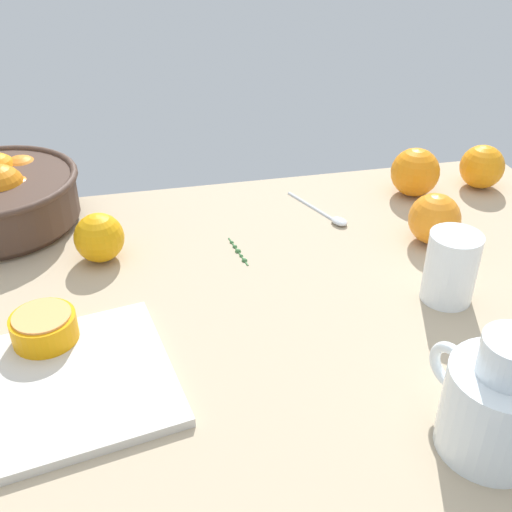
{
  "coord_description": "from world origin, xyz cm",
  "views": [
    {
      "loc": [
        -10.73,
        -63.7,
        51.01
      ],
      "look_at": [
        3.63,
        1.59,
        8.74
      ],
      "focal_mm": 43.41,
      "sensor_mm": 36.0,
      "label": 1
    }
  ],
  "objects_px": {
    "orange_half_0": "(44,329)",
    "loose_orange_4": "(415,172)",
    "cutting_board": "(18,397)",
    "spoon": "(326,213)",
    "juice_pitcher": "(496,410)",
    "loose_orange_3": "(99,238)",
    "loose_orange_0": "(434,219)",
    "loose_orange_2": "(482,167)",
    "juice_glass": "(450,270)"
  },
  "relations": [
    {
      "from": "juice_glass",
      "to": "spoon",
      "type": "height_order",
      "value": "juice_glass"
    },
    {
      "from": "juice_glass",
      "to": "loose_orange_2",
      "type": "height_order",
      "value": "juice_glass"
    },
    {
      "from": "juice_glass",
      "to": "cutting_board",
      "type": "relative_size",
      "value": 0.29
    },
    {
      "from": "juice_glass",
      "to": "cutting_board",
      "type": "bearing_deg",
      "value": -172.09
    },
    {
      "from": "loose_orange_0",
      "to": "loose_orange_4",
      "type": "xyz_separation_m",
      "value": [
        0.04,
        0.16,
        0.0
      ]
    },
    {
      "from": "juice_glass",
      "to": "loose_orange_2",
      "type": "relative_size",
      "value": 1.26
    },
    {
      "from": "juice_glass",
      "to": "loose_orange_4",
      "type": "xyz_separation_m",
      "value": [
        0.09,
        0.31,
        -0.0
      ]
    },
    {
      "from": "loose_orange_2",
      "to": "juice_glass",
      "type": "bearing_deg",
      "value": -125.88
    },
    {
      "from": "cutting_board",
      "to": "spoon",
      "type": "height_order",
      "value": "cutting_board"
    },
    {
      "from": "loose_orange_0",
      "to": "loose_orange_2",
      "type": "height_order",
      "value": "loose_orange_0"
    },
    {
      "from": "loose_orange_0",
      "to": "loose_orange_2",
      "type": "xyz_separation_m",
      "value": [
        0.18,
        0.17,
        -0.0
      ]
    },
    {
      "from": "cutting_board",
      "to": "spoon",
      "type": "xyz_separation_m",
      "value": [
        0.47,
        0.34,
        -0.0
      ]
    },
    {
      "from": "juice_glass",
      "to": "orange_half_0",
      "type": "height_order",
      "value": "juice_glass"
    },
    {
      "from": "juice_glass",
      "to": "loose_orange_4",
      "type": "relative_size",
      "value": 1.16
    },
    {
      "from": "loose_orange_2",
      "to": "loose_orange_3",
      "type": "xyz_separation_m",
      "value": [
        -0.69,
        -0.11,
        -0.0
      ]
    },
    {
      "from": "juice_glass",
      "to": "loose_orange_3",
      "type": "height_order",
      "value": "juice_glass"
    },
    {
      "from": "juice_glass",
      "to": "loose_orange_3",
      "type": "xyz_separation_m",
      "value": [
        -0.47,
        0.21,
        -0.01
      ]
    },
    {
      "from": "cutting_board",
      "to": "loose_orange_4",
      "type": "height_order",
      "value": "loose_orange_4"
    },
    {
      "from": "orange_half_0",
      "to": "cutting_board",
      "type": "bearing_deg",
      "value": -107.34
    },
    {
      "from": "orange_half_0",
      "to": "spoon",
      "type": "relative_size",
      "value": 0.54
    },
    {
      "from": "cutting_board",
      "to": "loose_orange_3",
      "type": "relative_size",
      "value": 4.61
    },
    {
      "from": "juice_pitcher",
      "to": "juice_glass",
      "type": "distance_m",
      "value": 0.26
    },
    {
      "from": "juice_pitcher",
      "to": "spoon",
      "type": "distance_m",
      "value": 0.51
    },
    {
      "from": "loose_orange_4",
      "to": "loose_orange_2",
      "type": "bearing_deg",
      "value": 1.14
    },
    {
      "from": "juice_pitcher",
      "to": "juice_glass",
      "type": "height_order",
      "value": "juice_pitcher"
    },
    {
      "from": "loose_orange_3",
      "to": "juice_glass",
      "type": "bearing_deg",
      "value": -23.86
    },
    {
      "from": "loose_orange_2",
      "to": "loose_orange_3",
      "type": "height_order",
      "value": "loose_orange_2"
    },
    {
      "from": "loose_orange_0",
      "to": "orange_half_0",
      "type": "bearing_deg",
      "value": -166.72
    },
    {
      "from": "cutting_board",
      "to": "spoon",
      "type": "distance_m",
      "value": 0.58
    },
    {
      "from": "orange_half_0",
      "to": "spoon",
      "type": "distance_m",
      "value": 0.51
    },
    {
      "from": "loose_orange_0",
      "to": "spoon",
      "type": "distance_m",
      "value": 0.19
    },
    {
      "from": "cutting_board",
      "to": "loose_orange_2",
      "type": "bearing_deg",
      "value": 26.37
    },
    {
      "from": "orange_half_0",
      "to": "loose_orange_4",
      "type": "xyz_separation_m",
      "value": [
        0.63,
        0.3,
        0.01
      ]
    },
    {
      "from": "orange_half_0",
      "to": "loose_orange_2",
      "type": "bearing_deg",
      "value": 21.78
    },
    {
      "from": "cutting_board",
      "to": "loose_orange_2",
      "type": "distance_m",
      "value": 0.88
    },
    {
      "from": "juice_pitcher",
      "to": "loose_orange_4",
      "type": "bearing_deg",
      "value": 73.01
    },
    {
      "from": "juice_glass",
      "to": "orange_half_0",
      "type": "relative_size",
      "value": 1.26
    },
    {
      "from": "juice_glass",
      "to": "orange_half_0",
      "type": "distance_m",
      "value": 0.53
    },
    {
      "from": "orange_half_0",
      "to": "juice_pitcher",
      "type": "bearing_deg",
      "value": -29.32
    },
    {
      "from": "loose_orange_3",
      "to": "spoon",
      "type": "bearing_deg",
      "value": 8.75
    },
    {
      "from": "juice_glass",
      "to": "loose_orange_0",
      "type": "bearing_deg",
      "value": 71.38
    },
    {
      "from": "loose_orange_2",
      "to": "loose_orange_4",
      "type": "bearing_deg",
      "value": -178.86
    },
    {
      "from": "cutting_board",
      "to": "loose_orange_2",
      "type": "height_order",
      "value": "loose_orange_2"
    },
    {
      "from": "loose_orange_2",
      "to": "cutting_board",
      "type": "bearing_deg",
      "value": -153.63
    },
    {
      "from": "juice_pitcher",
      "to": "loose_orange_4",
      "type": "xyz_separation_m",
      "value": [
        0.17,
        0.56,
        -0.01
      ]
    },
    {
      "from": "loose_orange_4",
      "to": "spoon",
      "type": "height_order",
      "value": "loose_orange_4"
    },
    {
      "from": "orange_half_0",
      "to": "loose_orange_4",
      "type": "relative_size",
      "value": 0.92
    },
    {
      "from": "loose_orange_3",
      "to": "loose_orange_0",
      "type": "bearing_deg",
      "value": -6.62
    },
    {
      "from": "cutting_board",
      "to": "loose_orange_4",
      "type": "relative_size",
      "value": 3.97
    },
    {
      "from": "spoon",
      "to": "loose_orange_4",
      "type": "bearing_deg",
      "value": 14.13
    }
  ]
}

